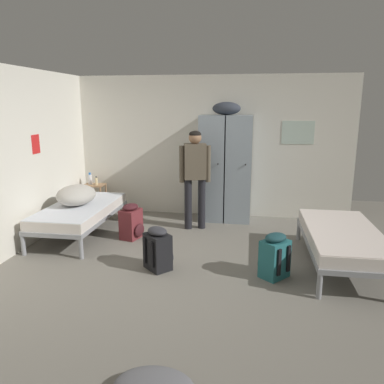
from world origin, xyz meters
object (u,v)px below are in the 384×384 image
(bedding_heap, at_px, (76,195))
(person_traveler, at_px, (195,171))
(lotion_bottle, at_px, (96,181))
(backpack_black, at_px, (158,249))
(bed_left_rear, at_px, (80,212))
(bed_right, at_px, (343,238))
(backpack_teal, at_px, (274,256))
(locker_bank, at_px, (225,166))
(water_bottle, at_px, (90,179))
(backpack_maroon, at_px, (132,222))
(shelf_unit, at_px, (95,196))

(bedding_heap, distance_m, person_traveler, 1.91)
(lotion_bottle, distance_m, backpack_black, 2.78)
(bed_left_rear, relative_size, bed_right, 1.00)
(bed_right, relative_size, backpack_teal, 3.45)
(locker_bank, relative_size, bed_left_rear, 1.09)
(water_bottle, bearing_deg, backpack_teal, -34.46)
(backpack_maroon, bearing_deg, backpack_teal, -26.33)
(bed_left_rear, height_order, lotion_bottle, lotion_bottle)
(person_traveler, bearing_deg, bed_right, -30.45)
(backpack_teal, distance_m, backpack_maroon, 2.34)
(person_traveler, bearing_deg, shelf_unit, 164.50)
(shelf_unit, distance_m, backpack_black, 2.83)
(backpack_teal, relative_size, backpack_maroon, 1.00)
(bed_left_rear, bearing_deg, shelf_unit, 102.26)
(person_traveler, bearing_deg, backpack_black, -97.52)
(water_bottle, height_order, backpack_black, water_bottle)
(backpack_black, bearing_deg, locker_bank, 73.28)
(locker_bank, relative_size, bed_right, 1.09)
(lotion_bottle, distance_m, backpack_maroon, 1.58)
(shelf_unit, relative_size, bed_right, 0.30)
(backpack_teal, relative_size, backpack_black, 1.00)
(backpack_teal, xyz_separation_m, backpack_maroon, (-2.09, 1.04, 0.00))
(locker_bank, relative_size, backpack_maroon, 3.76)
(locker_bank, distance_m, backpack_maroon, 1.95)
(water_bottle, bearing_deg, shelf_unit, -14.04)
(bed_left_rear, relative_size, backpack_teal, 3.45)
(bed_left_rear, bearing_deg, backpack_maroon, -2.43)
(shelf_unit, distance_m, lotion_bottle, 0.31)
(bedding_heap, distance_m, water_bottle, 1.19)
(bed_right, relative_size, bedding_heap, 2.69)
(bedding_heap, xyz_separation_m, person_traveler, (1.79, 0.59, 0.33))
(locker_bank, xyz_separation_m, person_traveler, (-0.45, -0.58, 0.01))
(shelf_unit, relative_size, water_bottle, 2.60)
(bed_left_rear, height_order, backpack_teal, backpack_teal)
(bedding_heap, xyz_separation_m, lotion_bottle, (-0.12, 1.10, -0.00))
(water_bottle, relative_size, backpack_teal, 0.40)
(bed_left_rear, xyz_separation_m, bed_right, (3.81, -0.62, 0.00))
(lotion_bottle, bearing_deg, locker_bank, 1.65)
(bed_right, relative_size, lotion_bottle, 11.43)
(water_bottle, relative_size, lotion_bottle, 1.32)
(person_traveler, height_order, lotion_bottle, person_traveler)
(water_bottle, height_order, backpack_teal, water_bottle)
(bedding_heap, xyz_separation_m, water_bottle, (-0.27, 1.16, 0.02))
(bed_right, distance_m, backpack_teal, 0.99)
(locker_bank, xyz_separation_m, lotion_bottle, (-2.37, -0.07, -0.32))
(backpack_black, bearing_deg, backpack_teal, -0.39)
(bed_right, bearing_deg, shelf_unit, 156.45)
(shelf_unit, height_order, lotion_bottle, lotion_bottle)
(bed_right, bearing_deg, backpack_black, -169.06)
(water_bottle, bearing_deg, bed_right, -23.38)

